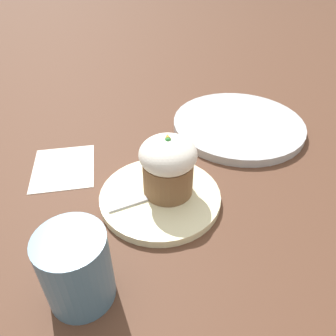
% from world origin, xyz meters
% --- Properties ---
extents(ground_plane, '(4.00, 4.00, 0.00)m').
position_xyz_m(ground_plane, '(0.00, 0.00, 0.00)').
color(ground_plane, '#513323').
extents(dessert_plate, '(0.20, 0.20, 0.01)m').
position_xyz_m(dessert_plate, '(0.00, 0.00, 0.01)').
color(dessert_plate, beige).
rests_on(dessert_plate, ground_plane).
extents(carrot_cake, '(0.09, 0.09, 0.11)m').
position_xyz_m(carrot_cake, '(0.01, -0.01, 0.07)').
color(carrot_cake, brown).
rests_on(carrot_cake, dessert_plate).
extents(spoon, '(0.07, 0.13, 0.01)m').
position_xyz_m(spoon, '(-0.00, -0.00, 0.02)').
color(spoon, silver).
rests_on(spoon, dessert_plate).
extents(coffee_cup, '(0.12, 0.08, 0.11)m').
position_xyz_m(coffee_cup, '(-0.16, 0.11, 0.05)').
color(coffee_cup, teal).
rests_on(coffee_cup, ground_plane).
extents(side_plate, '(0.29, 0.29, 0.02)m').
position_xyz_m(side_plate, '(0.22, -0.19, 0.01)').
color(side_plate, '#B2B7BC').
rests_on(side_plate, ground_plane).
extents(paper_napkin, '(0.14, 0.13, 0.00)m').
position_xyz_m(paper_napkin, '(0.10, 0.18, 0.00)').
color(paper_napkin, white).
rests_on(paper_napkin, ground_plane).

